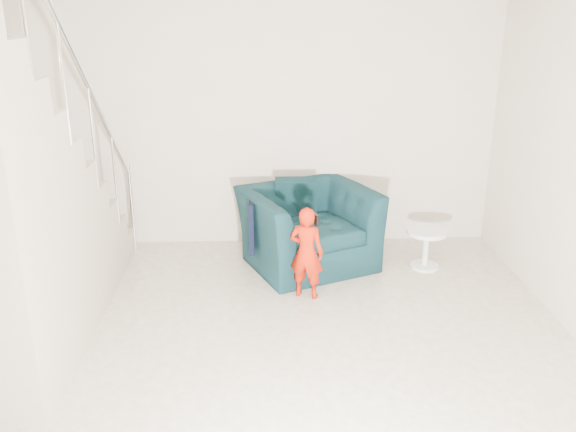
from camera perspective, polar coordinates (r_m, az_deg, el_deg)
The scene contains 9 objects.
floor at distance 4.67m, azimuth -1.28°, elevation -14.95°, with size 5.50×5.50×0.00m, color gray.
back_wall at distance 6.72m, azimuth -1.84°, elevation 8.46°, with size 5.00×5.00×0.00m, color #C2B39E.
armchair at distance 6.35m, azimuth 1.90°, elevation -1.10°, with size 1.25×1.09×0.81m, color black.
toddler at distance 5.63m, azimuth 1.74°, elevation -3.46°, with size 0.32×0.21×0.89m, color #9B2205.
side_table at distance 6.46m, azimuth 12.81°, elevation -2.40°, with size 0.42×0.42×0.42m.
staircase at distance 5.10m, azimuth -24.58°, elevation -1.75°, with size 1.02×3.03×3.62m.
cushion at distance 6.56m, azimuth 0.77°, elevation 1.81°, with size 0.45×0.13×0.43m, color black.
throw at distance 6.19m, azimuth -3.41°, elevation -0.66°, with size 0.05×0.47×0.53m, color black.
phone at distance 5.49m, azimuth 2.70°, elevation -0.40°, with size 0.02×0.05×0.10m, color black.
Camera 1 is at (-0.06, -3.85, 2.65)m, focal length 38.00 mm.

